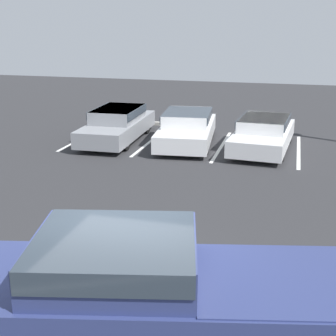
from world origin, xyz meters
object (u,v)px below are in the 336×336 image
object	(u,v)px
wheel_stop_curb	(159,124)
pickup_truck	(140,296)
parked_sedan_b	(187,127)
parked_sedan_c	(263,132)
parked_sedan_a	(118,123)

from	to	relation	value
wheel_stop_curb	pickup_truck	bearing A→B (deg)	-74.86
parked_sedan_b	pickup_truck	bearing A→B (deg)	3.77
parked_sedan_b	parked_sedan_c	xyz separation A→B (m)	(2.81, -0.04, -0.03)
parked_sedan_c	parked_sedan_a	bearing A→B (deg)	-85.07
parked_sedan_a	wheel_stop_curb	world-z (taller)	parked_sedan_a
pickup_truck	parked_sedan_b	size ratio (longest dim) A/B	1.32
pickup_truck	parked_sedan_c	world-z (taller)	pickup_truck
parked_sedan_c	wheel_stop_curb	distance (m)	5.64
pickup_truck	parked_sedan_a	distance (m)	12.34
pickup_truck	parked_sedan_c	distance (m)	11.52
wheel_stop_curb	parked_sedan_a	bearing A→B (deg)	-104.19
pickup_truck	parked_sedan_a	size ratio (longest dim) A/B	1.28
parked_sedan_b	parked_sedan_c	bearing A→B (deg)	83.18
parked_sedan_c	parked_sedan_b	bearing A→B (deg)	-86.79
parked_sedan_a	parked_sedan_b	distance (m)	2.72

